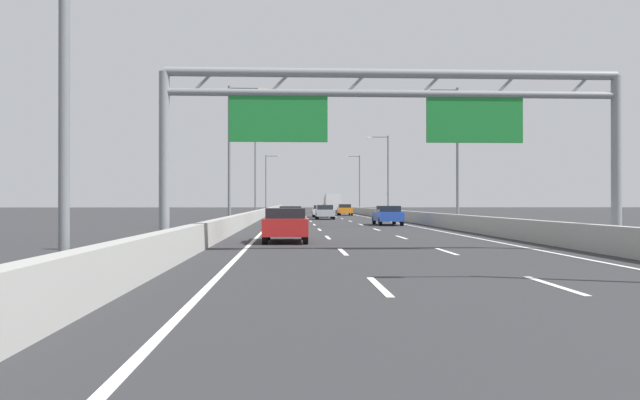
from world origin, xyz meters
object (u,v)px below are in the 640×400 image
object	(u,v)px
box_truck	(332,202)
streetlamp_left_mid	(233,147)
streetlamp_right_mid	(454,148)
streetlamp_right_distant	(358,180)
sign_gantry	(390,113)
silver_car	(325,212)
streetlamp_left_far	(257,171)
orange_car	(345,210)
streetlamp_left_distant	(267,180)
streetlamp_left_near	(77,0)
white_car	(320,211)
red_car	(286,224)
streetlamp_right_far	(386,171)
blue_car	(388,215)
yellow_car	(290,216)
green_car	(327,207)

from	to	relation	value
box_truck	streetlamp_left_mid	bearing A→B (deg)	-99.39
streetlamp_right_mid	streetlamp_right_distant	size ratio (longest dim) A/B	1.00
sign_gantry	silver_car	xyz separation A→B (m)	(0.00, 43.11, -4.05)
sign_gantry	silver_car	size ratio (longest dim) A/B	3.48
sign_gantry	streetlamp_left_far	size ratio (longest dim) A/B	1.71
orange_car	sign_gantry	bearing A→B (deg)	-93.39
streetlamp_left_distant	streetlamp_right_mid	bearing A→B (deg)	-76.38
box_truck	streetlamp_left_distant	bearing A→B (deg)	-157.00
streetlamp_right_distant	silver_car	world-z (taller)	streetlamp_right_distant
streetlamp_right_distant	streetlamp_left_near	bearing A→B (deg)	-99.18
streetlamp_right_mid	white_car	size ratio (longest dim) A/B	2.31
streetlamp_left_near	red_car	xyz separation A→B (m)	(3.64, 15.76, -4.64)
streetlamp_left_far	white_car	bearing A→B (deg)	8.14
streetlamp_right_far	silver_car	distance (m)	12.15
white_car	box_truck	bearing A→B (deg)	83.93
streetlamp_right_mid	red_car	distance (m)	19.37
streetlamp_right_distant	red_car	xyz separation A→B (m)	(-11.29, -76.66, -4.64)
streetlamp_left_far	blue_car	bearing A→B (deg)	-66.25
streetlamp_left_far	white_car	world-z (taller)	streetlamp_left_far
red_car	streetlamp_left_far	bearing A→B (deg)	94.54
streetlamp_left_near	streetlamp_right_distant	bearing A→B (deg)	80.82
silver_car	white_car	xyz separation A→B (m)	(-0.03, 9.31, -0.04)
silver_car	yellow_car	distance (m)	18.39
streetlamp_right_distant	yellow_car	world-z (taller)	streetlamp_right_distant
streetlamp_left_near	orange_car	size ratio (longest dim) A/B	2.05
blue_car	streetlamp_left_distant	bearing A→B (deg)	101.26
sign_gantry	streetlamp_right_mid	size ratio (longest dim) A/B	1.71
streetlamp_left_far	box_truck	world-z (taller)	streetlamp_left_far
streetlamp_left_distant	yellow_car	size ratio (longest dim) A/B	2.27
streetlamp_left_near	blue_car	distance (m)	38.12
streetlamp_left_far	yellow_car	size ratio (longest dim) A/B	2.27
streetlamp_right_far	streetlamp_left_distant	size ratio (longest dim) A/B	1.00
red_car	box_truck	size ratio (longest dim) A/B	0.54
streetlamp_right_far	streetlamp_right_distant	world-z (taller)	same
streetlamp_left_far	blue_car	xyz separation A→B (m)	(11.20, -25.47, -4.65)
streetlamp_left_far	streetlamp_right_distant	world-z (taller)	same
yellow_car	blue_car	bearing A→B (deg)	6.58
streetlamp_left_mid	streetlamp_right_mid	bearing A→B (deg)	0.00
orange_car	green_car	world-z (taller)	green_car
streetlamp_left_mid	white_car	world-z (taller)	streetlamp_left_mid
red_car	yellow_car	bearing A→B (deg)	89.45
streetlamp_right_far	yellow_car	world-z (taller)	streetlamp_right_far
streetlamp_left_near	streetlamp_right_far	distance (m)	63.39
streetlamp_right_mid	box_truck	size ratio (longest dim) A/B	1.16
streetlamp_right_far	green_car	xyz separation A→B (m)	(-3.90, 52.04, -4.64)
streetlamp_left_far	yellow_car	xyz separation A→B (m)	(3.83, -26.32, -4.65)
green_car	streetlamp_left_near	bearing A→B (deg)	-95.54
yellow_car	red_car	size ratio (longest dim) A/B	0.96
streetlamp_right_far	box_truck	world-z (taller)	streetlamp_right_far
streetlamp_right_distant	box_truck	distance (m)	7.13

